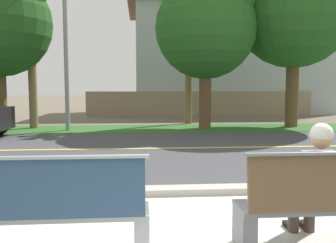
% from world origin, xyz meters
% --- Properties ---
extents(ground_plane, '(140.00, 140.00, 0.00)m').
position_xyz_m(ground_plane, '(0.00, 8.00, 0.00)').
color(ground_plane, '#665B4C').
extents(curb_edge, '(44.00, 0.30, 0.11)m').
position_xyz_m(curb_edge, '(0.00, 2.35, 0.06)').
color(curb_edge, '#ADA89E').
rests_on(curb_edge, ground_plane).
extents(street_asphalt, '(52.00, 8.00, 0.01)m').
position_xyz_m(street_asphalt, '(0.00, 6.50, 0.00)').
color(street_asphalt, '#424247').
rests_on(street_asphalt, ground_plane).
extents(road_centre_line, '(48.00, 0.14, 0.01)m').
position_xyz_m(road_centre_line, '(0.00, 6.50, 0.01)').
color(road_centre_line, '#E0CC4C').
rests_on(road_centre_line, ground_plane).
extents(far_verge_grass, '(48.00, 2.80, 0.02)m').
position_xyz_m(far_verge_grass, '(0.00, 11.19, 0.01)').
color(far_verge_grass, '#2D6026').
rests_on(far_verge_grass, ground_plane).
extents(bench_left, '(1.85, 0.48, 1.01)m').
position_xyz_m(bench_left, '(-1.35, 0.37, 0.46)').
color(bench_left, '#9EA0A8').
rests_on(bench_left, ground_plane).
extents(bench_right, '(1.85, 0.48, 1.01)m').
position_xyz_m(bench_right, '(1.35, 0.37, 0.46)').
color(bench_right, slate).
rests_on(bench_right, ground_plane).
extents(seated_person_grey, '(0.52, 0.68, 1.25)m').
position_xyz_m(seated_person_grey, '(1.26, 0.54, 0.68)').
color(seated_person_grey, '#47382D').
rests_on(seated_person_grey, ground_plane).
extents(streetlamp, '(0.24, 2.10, 6.75)m').
position_xyz_m(streetlamp, '(-3.20, 11.00, 3.87)').
color(streetlamp, gray).
rests_on(streetlamp, ground_plane).
extents(shade_tree_far_left, '(4.02, 4.02, 6.63)m').
position_xyz_m(shade_tree_far_left, '(-5.69, 11.29, 4.31)').
color(shade_tree_far_left, brown).
rests_on(shade_tree_far_left, ground_plane).
extents(shade_tree_left, '(3.87, 3.87, 6.38)m').
position_xyz_m(shade_tree_left, '(2.14, 10.94, 4.14)').
color(shade_tree_left, brown).
rests_on(shade_tree_left, ground_plane).
extents(garden_wall, '(13.00, 0.36, 1.40)m').
position_xyz_m(garden_wall, '(2.98, 17.74, 0.70)').
color(garden_wall, gray).
rests_on(garden_wall, ground_plane).
extents(house_across_street, '(12.90, 6.91, 7.14)m').
position_xyz_m(house_across_street, '(5.27, 20.94, 3.61)').
color(house_across_street, '#A3ADB2').
rests_on(house_across_street, ground_plane).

